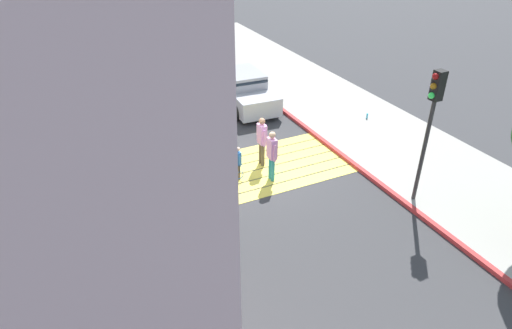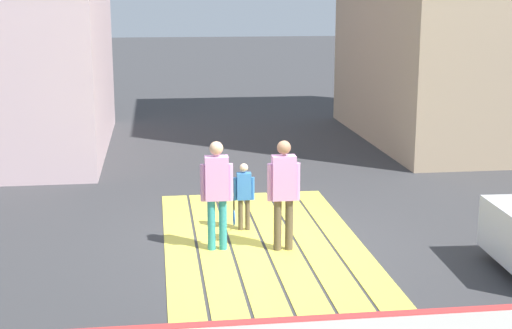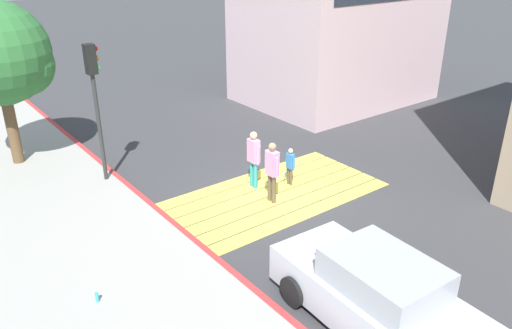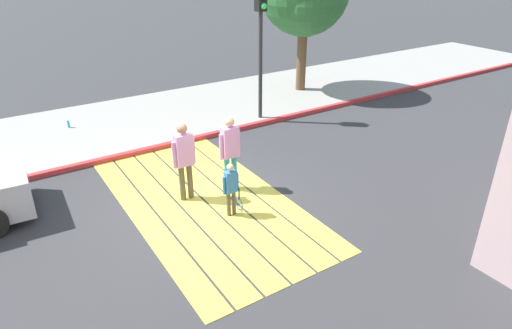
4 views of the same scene
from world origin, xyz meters
The scene contains 11 objects.
ground_plane centered at (0.00, 0.00, 0.00)m, with size 120.00×120.00×0.00m, color #38383A.
crosswalk_stripes centered at (0.00, 0.00, 0.01)m, with size 6.40×3.25×0.01m.
sidewalk_west centered at (-5.60, 0.00, 0.06)m, with size 4.80×40.00×0.12m, color #9E9B93.
curb_painted centered at (-3.25, 0.00, 0.07)m, with size 0.16×40.00×0.13m, color #BC3333.
car_parked_near_curb centered at (-2.00, -5.40, 0.73)m, with size 2.15×4.39×1.57m.
traffic_light_corner centered at (-3.58, 3.82, 3.04)m, with size 0.39×0.28×4.24m.
street_tree centered at (-5.27, 6.80, 3.63)m, with size 3.20×3.20×5.32m.
water_bottle centered at (-6.02, -1.60, 0.23)m, with size 0.07×0.07×0.22m, color #33A5BF.
pedestrian_adult_lead centered at (-0.20, 0.78, 1.04)m, with size 0.24×0.52×1.79m.
pedestrian_adult_trailing centered at (-0.35, -0.27, 1.05)m, with size 0.23×0.53×1.80m.
pedestrian_child_with_racket centered at (0.77, 0.24, 0.67)m, with size 0.28×0.37×1.20m.
Camera 3 is at (-8.46, -10.07, 6.86)m, focal length 35.26 mm.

